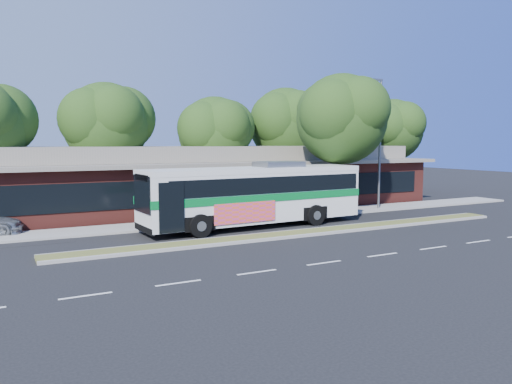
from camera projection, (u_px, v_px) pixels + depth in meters
ground at (314, 236)px, 25.39m from camera, size 120.00×120.00×0.00m
median_strip at (308, 232)px, 25.91m from camera, size 26.00×1.10×0.15m
sidewalk at (256, 218)px, 31.00m from camera, size 44.00×2.60×0.12m
plaza_building at (213, 178)px, 36.59m from camera, size 33.20×11.20×4.45m
lamp_post at (380, 140)px, 34.65m from camera, size 0.93×0.18×9.07m
tree_bg_b at (112, 123)px, 35.89m from camera, size 6.69×6.00×9.00m
tree_bg_c at (219, 131)px, 38.79m from camera, size 6.24×5.60×8.26m
tree_bg_d at (289, 123)px, 42.89m from camera, size 6.91×6.20×9.37m
tree_bg_e at (351, 131)px, 44.86m from camera, size 6.47×5.80×8.50m
tree_bg_f at (394, 129)px, 48.53m from camera, size 6.69×6.00×8.92m
transit_bus at (256, 191)px, 27.88m from camera, size 13.10×3.51×3.64m
sidewalk_tree at (345, 117)px, 32.89m from camera, size 6.59×5.91×9.19m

